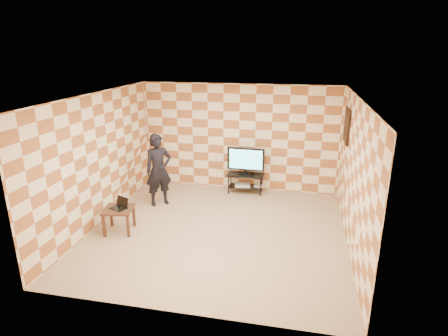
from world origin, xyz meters
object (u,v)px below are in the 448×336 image
at_px(tv_stand, 245,179).
at_px(person, 159,170).
at_px(side_table, 119,213).
at_px(tv, 246,160).

xyz_separation_m(tv_stand, person, (-1.86, -1.12, 0.48)).
height_order(tv_stand, side_table, same).
distance_m(side_table, person, 1.56).
bearing_deg(side_table, person, 78.42).
bearing_deg(tv, person, -148.94).
relative_size(tv_stand, person, 0.54).
height_order(tv_stand, person, person).
height_order(tv_stand, tv, tv).
bearing_deg(tv_stand, tv, -86.88).
bearing_deg(tv_stand, side_table, -129.81).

